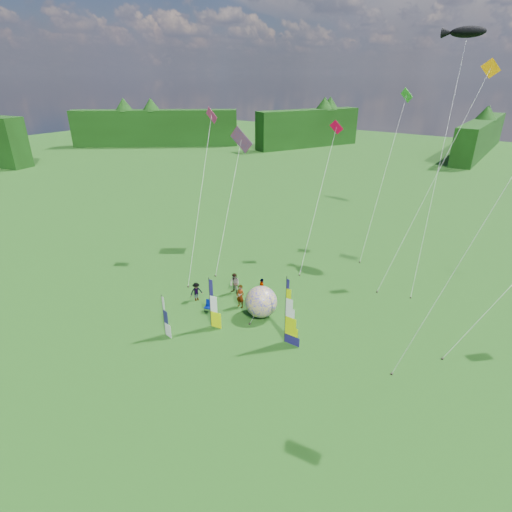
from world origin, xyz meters
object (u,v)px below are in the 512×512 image
Objects in this scene: spectator_d at (262,288)px; camp_chair at (208,306)px; side_banner_left at (210,303)px; kite_whale at (442,151)px; bol_inflatable at (261,302)px; spectator_a at (240,296)px; side_banner_far at (164,316)px; spectator_c at (196,292)px; spectator_b at (235,284)px; feather_banner_main at (285,311)px.

camp_chair is (-2.02, -4.15, -0.35)m from spectator_d.
kite_whale is at bearing 52.52° from side_banner_left.
side_banner_left reaches higher than bol_inflatable.
kite_whale is (8.84, 12.91, 9.76)m from spectator_d.
spectator_a is 1.16× the size of spectator_d.
side_banner_left reaches higher than side_banner_far.
side_banner_far is at bearing -134.29° from spectator_c.
side_banner_left reaches higher than spectator_b.
feather_banner_main reaches higher than spectator_a.
spectator_b is 3.35m from camp_chair.
camp_chair is at bearing 91.99° from side_banner_far.
side_banner_far reaches higher than bol_inflatable.
bol_inflatable is 0.11× the size of kite_whale.
side_banner_left is at bearing -93.21° from spectator_a.
side_banner_left is at bearing -95.20° from kite_whale.
spectator_b is (-3.61, 1.43, -0.29)m from bol_inflatable.
side_banner_left reaches higher than spectator_d.
spectator_b is 20.06m from kite_whale.
spectator_d is (3.86, 3.43, 0.04)m from spectator_c.
side_banner_left is (-5.17, -1.52, -0.49)m from feather_banner_main.
side_banner_far is 1.28× the size of bol_inflatable.
side_banner_left is at bearing 132.28° from spectator_d.
spectator_a is 2.26m from spectator_d.
bol_inflatable reaches higher than spectator_b.
kite_whale is (9.41, 18.36, 8.69)m from side_banner_left.
side_banner_far is at bearing -110.18° from spectator_a.
spectator_a is 1.06× the size of spectator_b.
side_banner_left is 0.18× the size of kite_whale.
spectator_d is (2.09, 0.84, -0.08)m from spectator_b.
feather_banner_main is 19.20m from kite_whale.
feather_banner_main is at bearing -19.75° from spectator_a.
side_banner_far is at bearing -136.77° from side_banner_left.
spectator_c is at bearing -105.91° from kite_whale.
spectator_b is 2.25m from spectator_d.
bol_inflatable is (-3.08, 1.66, -1.20)m from feather_banner_main.
spectator_b is (0.38, 7.18, -0.62)m from side_banner_far.
bol_inflatable is (3.99, 5.75, -0.33)m from side_banner_far.
side_banner_far is 0.14× the size of kite_whale.
side_banner_left is at bearing 62.28° from side_banner_far.
feather_banner_main is at bearing -18.49° from spectator_b.
side_banner_left is at bearing -164.40° from feather_banner_main.
spectator_b is 1.93× the size of camp_chair.
spectator_c is (-3.42, -1.22, -0.17)m from spectator_a.
side_banner_left is at bearing -65.46° from spectator_b.
spectator_c is 2.01m from camp_chair.
spectator_b is (-6.69, 3.09, -1.49)m from feather_banner_main.
spectator_d is (2.47, 8.01, -0.70)m from side_banner_far.
spectator_c is (-1.77, -2.59, -0.12)m from spectator_b.
spectator_a is at bearing -41.49° from spectator_c.
spectator_c is 0.95× the size of spectator_d.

